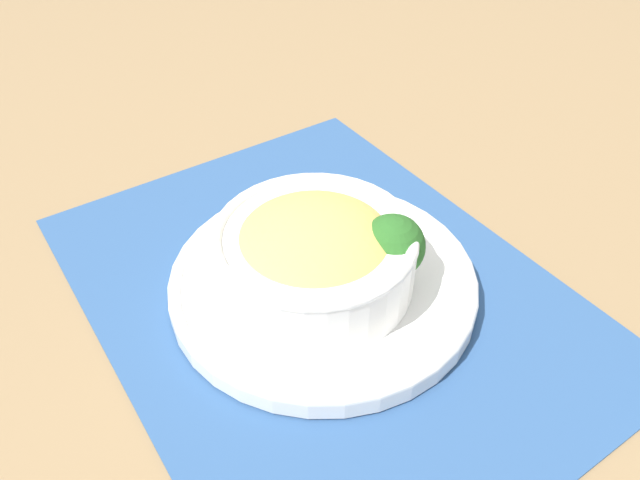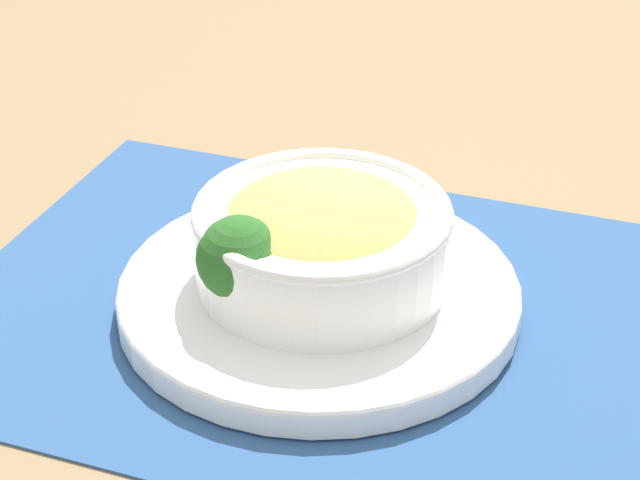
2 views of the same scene
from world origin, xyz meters
name	(u,v)px [view 2 (image 2 of 2)]	position (x,y,z in m)	size (l,w,h in m)	color
ground_plane	(319,309)	(0.00, 0.00, 0.00)	(4.00, 4.00, 0.00)	#8C704C
placemat	(319,307)	(0.00, 0.00, 0.00)	(0.55, 0.44, 0.00)	#2D5184
plate	(319,291)	(0.00, 0.00, 0.02)	(0.28, 0.28, 0.02)	white
bowl	(319,235)	(0.00, -0.01, 0.06)	(0.18, 0.18, 0.07)	white
broccoli_floret	(240,261)	(0.04, 0.04, 0.06)	(0.06, 0.06, 0.07)	#84AD5B
carrot_slice_near	(347,322)	(-0.03, 0.04, 0.02)	(0.04, 0.04, 0.01)	orange
carrot_slice_middle	(366,315)	(-0.04, 0.03, 0.02)	(0.04, 0.04, 0.01)	orange
carrot_slice_far	(380,306)	(-0.05, 0.02, 0.02)	(0.04, 0.04, 0.01)	orange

